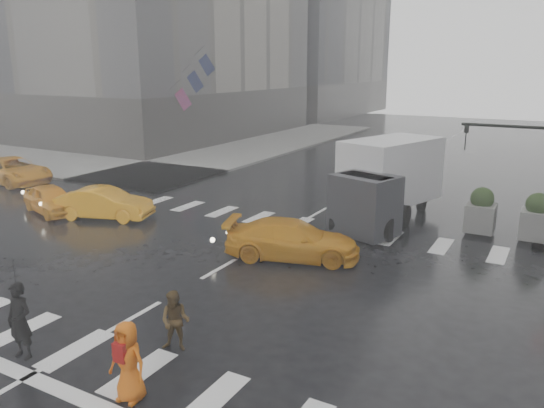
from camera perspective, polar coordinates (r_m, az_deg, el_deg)
The scene contains 17 objects.
ground at distance 17.96m, azimuth -5.69°, elevation -6.94°, with size 120.00×120.00×0.00m, color black.
sidewalk_nw at distance 43.15m, azimuth -13.81°, elevation 5.54°, with size 35.00×35.00×0.15m, color slate.
road_markings at distance 17.96m, azimuth -5.69°, elevation -6.92°, with size 18.00×48.00×0.01m, color silver, non-canonical shape.
traffic_signal_pole at distance 21.92m, azimuth 27.22°, elevation 4.18°, with size 4.45×0.42×4.50m.
planter_west at distance 22.71m, azimuth 21.56°, elevation -0.69°, with size 1.10×1.10×1.80m.
planter_mid at distance 22.56m, azimuth 26.57°, elevation -1.32°, with size 1.10×1.10×1.80m.
flag_cluster at distance 40.57m, azimuth -8.59°, elevation 13.15°, with size 2.87×3.06×4.69m.
pedestrian_black at distance 13.48m, azimuth -25.80°, elevation -8.77°, with size 1.05×1.07×2.43m.
pedestrian_brown at distance 13.01m, azimuth -10.36°, elevation -12.28°, with size 0.72×0.56×1.49m, color #48361A.
pedestrian_orange at distance 11.42m, azimuth -15.25°, elevation -16.01°, with size 0.86×0.59×1.71m.
pedestrian_far_a at distance 23.01m, azimuth 6.74°, elevation 0.08°, with size 0.99×0.60×1.68m, color black.
pedestrian_far_b at distance 22.71m, azimuth 11.50°, elevation -0.24°, with size 1.12×0.62×1.74m, color black.
taxi_front at distance 26.38m, azimuth -22.67°, elevation 0.48°, with size 1.52×3.78×1.29m, color orange.
taxi_mid at distance 24.56m, azimuth -17.58°, elevation 0.06°, with size 1.46×4.20×1.38m, color orange.
taxi_rear at distance 18.62m, azimuth 2.21°, elevation -3.85°, with size 1.91×4.16×1.37m, color orange.
taxi_far at distance 34.05m, azimuth -26.10°, elevation 3.26°, with size 2.46×4.73×1.48m, color orange.
box_truck at distance 23.26m, azimuth 11.98°, elevation 2.61°, with size 2.46×6.57×3.49m.
Camera 1 is at (9.65, -13.64, 6.58)m, focal length 35.00 mm.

